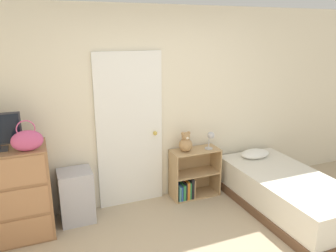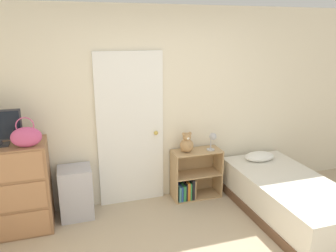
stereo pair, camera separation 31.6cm
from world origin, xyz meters
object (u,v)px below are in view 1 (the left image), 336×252
(desk_lamp, at_px, (211,137))
(bed, at_px, (286,193))
(dresser, at_px, (12,194))
(bookshelf, at_px, (191,178))
(handbag, at_px, (27,140))
(teddy_bear, at_px, (186,143))
(storage_bin, at_px, (76,196))

(desk_lamp, xyz_separation_m, bed, (0.70, -0.76, -0.60))
(dresser, bearing_deg, bookshelf, 2.82)
(dresser, height_order, desk_lamp, dresser)
(handbag, xyz_separation_m, desk_lamp, (2.27, 0.22, -0.32))
(bed, bearing_deg, handbag, 169.73)
(bookshelf, bearing_deg, handbag, -172.48)
(bookshelf, bearing_deg, teddy_bear, -177.07)
(bookshelf, relative_size, teddy_bear, 2.44)
(bookshelf, xyz_separation_m, teddy_bear, (-0.09, -0.00, 0.52))
(dresser, height_order, storage_bin, dresser)
(handbag, bearing_deg, bed, -10.27)
(handbag, bearing_deg, storage_bin, 27.39)
(storage_bin, xyz_separation_m, desk_lamp, (1.81, -0.02, 0.53))
(handbag, distance_m, bed, 3.16)
(dresser, xyz_separation_m, handbag, (0.23, -0.15, 0.64))
(handbag, height_order, desk_lamp, handbag)
(desk_lamp, bearing_deg, bookshelf, 169.66)
(desk_lamp, bearing_deg, bed, -47.06)
(dresser, height_order, teddy_bear, dresser)
(handbag, relative_size, teddy_bear, 1.18)
(handbag, xyz_separation_m, bed, (2.97, -0.54, -0.92))
(dresser, distance_m, handbag, 0.70)
(handbag, distance_m, storage_bin, 0.98)
(bed, bearing_deg, teddy_bear, 142.93)
(storage_bin, bearing_deg, bookshelf, 1.10)
(bookshelf, height_order, teddy_bear, teddy_bear)
(handbag, relative_size, bed, 0.17)
(teddy_bear, height_order, bed, teddy_bear)
(bookshelf, bearing_deg, bed, -39.81)
(dresser, bearing_deg, storage_bin, 6.72)
(dresser, relative_size, teddy_bear, 3.76)
(desk_lamp, bearing_deg, handbag, -174.52)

